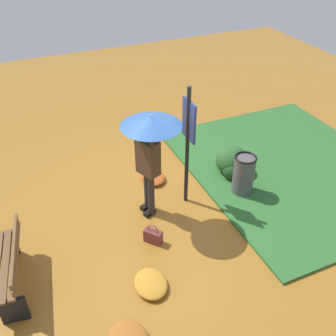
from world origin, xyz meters
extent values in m
plane|color=#9E6623|center=(0.00, 0.00, 0.00)|extent=(18.00, 18.00, 0.00)
cube|color=#2D662D|center=(0.07, 3.04, 0.03)|extent=(4.80, 4.00, 0.05)
cylinder|color=#2D2823|center=(0.05, -0.16, 0.43)|extent=(0.12, 0.12, 0.86)
cylinder|color=#2D2823|center=(0.23, -0.16, 0.43)|extent=(0.12, 0.12, 0.86)
cube|color=black|center=(0.05, -0.20, 0.04)|extent=(0.18, 0.25, 0.08)
cube|color=black|center=(0.23, -0.20, 0.04)|extent=(0.18, 0.25, 0.08)
cube|color=#473323|center=(0.14, -0.16, 1.18)|extent=(0.44, 0.36, 0.64)
sphere|color=beige|center=(0.14, -0.16, 1.64)|extent=(0.20, 0.20, 0.20)
ellipsoid|color=black|center=(0.14, -0.16, 1.67)|extent=(0.20, 0.20, 0.15)
cylinder|color=#473323|center=(-0.08, -0.19, 1.39)|extent=(0.18, 0.13, 0.18)
cylinder|color=#473323|center=(-0.04, -0.20, 1.48)|extent=(0.24, 0.11, 0.33)
cube|color=black|center=(0.05, -0.18, 1.62)|extent=(0.07, 0.04, 0.14)
cylinder|color=#473323|center=(0.30, -0.16, 1.42)|extent=(0.11, 0.10, 0.09)
cylinder|color=#473323|center=(0.28, -0.15, 1.51)|extent=(0.10, 0.09, 0.23)
cylinder|color=#A5A5AD|center=(0.28, -0.14, 1.83)|extent=(0.02, 0.02, 0.41)
cone|color=#264C8C|center=(0.28, -0.14, 1.92)|extent=(0.96, 0.96, 0.16)
sphere|color=#A5A5AD|center=(0.28, -0.14, 2.03)|extent=(0.02, 0.02, 0.02)
cylinder|color=black|center=(0.12, 0.57, 1.15)|extent=(0.07, 0.07, 2.30)
cube|color=navy|center=(0.12, 0.58, 1.70)|extent=(0.44, 0.04, 0.70)
cube|color=red|center=(0.12, 0.60, 1.70)|extent=(0.38, 0.01, 0.64)
cube|color=brown|center=(0.88, -0.39, 0.12)|extent=(0.32, 0.30, 0.24)
torus|color=brown|center=(0.88, -0.39, 0.28)|extent=(0.14, 0.13, 0.18)
cube|color=black|center=(0.21, -2.63, 0.22)|extent=(0.11, 0.36, 0.44)
cube|color=black|center=(1.49, -2.63, 0.22)|extent=(0.11, 0.36, 0.44)
cube|color=brown|center=(0.85, -2.63, 0.46)|extent=(1.40, 0.30, 0.04)
cube|color=brown|center=(0.85, -2.51, 0.46)|extent=(1.40, 0.30, 0.04)
cube|color=brown|center=(0.85, -2.46, 0.56)|extent=(1.39, 0.24, 0.10)
cube|color=brown|center=(0.85, -2.46, 0.70)|extent=(1.39, 0.24, 0.10)
cylinder|color=#4C4C51|center=(0.36, 1.66, 0.40)|extent=(0.40, 0.40, 0.80)
torus|color=black|center=(0.36, 1.66, 0.82)|extent=(0.42, 0.42, 0.04)
ellipsoid|color=#285628|center=(-0.30, 1.82, 0.30)|extent=(0.66, 0.66, 0.60)
ellipsoid|color=#1E421E|center=(-0.10, 1.72, 0.20)|extent=(0.40, 0.40, 0.40)
ellipsoid|color=#C68428|center=(1.71, -0.77, 0.07)|extent=(0.60, 0.48, 0.13)
ellipsoid|color=#B74C1E|center=(-0.71, 0.24, 0.06)|extent=(0.58, 0.46, 0.13)
camera|label=1|loc=(5.14, -2.00, 4.74)|focal=41.35mm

